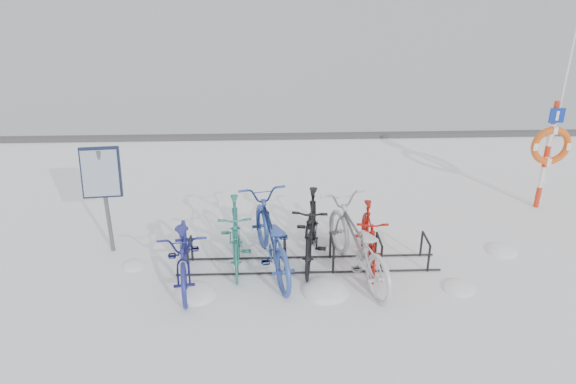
% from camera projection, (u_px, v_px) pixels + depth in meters
% --- Properties ---
extents(ground, '(900.00, 900.00, 0.00)m').
position_uv_depth(ground, '(308.00, 266.00, 8.66)').
color(ground, white).
rests_on(ground, ground).
extents(quay_edge, '(400.00, 0.25, 0.10)m').
position_uv_depth(quay_edge, '(292.00, 136.00, 13.98)').
color(quay_edge, '#3F3F42').
rests_on(quay_edge, ground).
extents(bike_rack, '(4.00, 0.48, 0.46)m').
position_uv_depth(bike_rack, '(308.00, 256.00, 8.58)').
color(bike_rack, black).
rests_on(bike_rack, ground).
extents(info_board, '(0.61, 0.28, 1.77)m').
position_uv_depth(info_board, '(102.00, 179.00, 8.52)').
color(info_board, '#595B5E').
rests_on(info_board, ground).
extents(lifebuoy_station, '(0.71, 0.22, 3.69)m').
position_uv_depth(lifebuoy_station, '(550.00, 146.00, 9.93)').
color(lifebuoy_station, red).
rests_on(lifebuoy_station, ground).
extents(bike_0, '(0.91, 1.97, 1.00)m').
position_uv_depth(bike_0, '(184.00, 248.00, 8.15)').
color(bike_0, navy).
rests_on(bike_0, ground).
extents(bike_1, '(0.58, 1.73, 1.03)m').
position_uv_depth(bike_1, '(235.00, 232.00, 8.58)').
color(bike_1, '#237265').
rests_on(bike_1, ground).
extents(bike_2, '(1.19, 2.25, 1.12)m').
position_uv_depth(bike_2, '(271.00, 234.00, 8.42)').
color(bike_2, '#2B4797').
rests_on(bike_2, ground).
extents(bike_3, '(0.78, 1.89, 1.10)m').
position_uv_depth(bike_3, '(311.00, 227.00, 8.64)').
color(bike_3, black).
rests_on(bike_3, ground).
extents(bike_4, '(1.31, 2.28, 1.13)m').
position_uv_depth(bike_4, '(357.00, 240.00, 8.24)').
color(bike_4, '#BBBDC3').
rests_on(bike_4, ground).
extents(bike_5, '(0.55, 1.64, 0.97)m').
position_uv_depth(bike_5, '(369.00, 236.00, 8.53)').
color(bike_5, '#9A1109').
rests_on(bike_5, ground).
extents(snow_drifts, '(6.27, 1.93, 0.24)m').
position_uv_depth(snow_drifts, '(327.00, 280.00, 8.31)').
color(snow_drifts, white).
rests_on(snow_drifts, ground).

